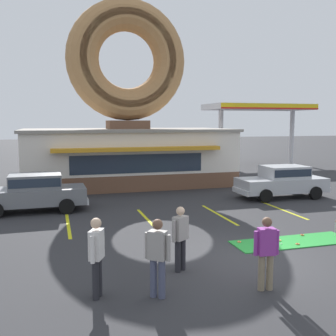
{
  "coord_description": "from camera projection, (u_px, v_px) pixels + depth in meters",
  "views": [
    {
      "loc": [
        -5.02,
        -9.57,
        3.8
      ],
      "look_at": [
        -0.78,
        5.0,
        2.0
      ],
      "focal_mm": 42.0,
      "sensor_mm": 36.0,
      "label": 1
    }
  ],
  "objects": [
    {
      "name": "pedestrian_clipboard_woman",
      "position": [
        158.0,
        254.0,
        8.43
      ],
      "size": [
        0.49,
        0.42,
        1.74
      ],
      "color": "#474C66",
      "rests_on": "ground"
    },
    {
      "name": "mini_donut_mid_right",
      "position": [
        239.0,
        242.0,
        12.31
      ],
      "size": [
        0.13,
        0.13,
        0.04
      ],
      "primitive_type": "torus",
      "color": "#D17F47",
      "rests_on": "putting_mat"
    },
    {
      "name": "parking_stripe_mid_left",
      "position": [
        148.0,
        220.0,
        15.28
      ],
      "size": [
        0.12,
        3.6,
        0.01
      ],
      "primitive_type": "cube",
      "color": "yellow",
      "rests_on": "ground"
    },
    {
      "name": "ground_plane",
      "position": [
        245.0,
        258.0,
        10.96
      ],
      "size": [
        160.0,
        160.0,
        0.0
      ],
      "primitive_type": "plane",
      "color": "#2D2D30"
    },
    {
      "name": "mini_donut_near_right",
      "position": [
        264.0,
        238.0,
        12.68
      ],
      "size": [
        0.13,
        0.13,
        0.04
      ],
      "primitive_type": "torus",
      "color": "brown",
      "rests_on": "putting_mat"
    },
    {
      "name": "pedestrian_blue_sweater_man",
      "position": [
        180.0,
        235.0,
        9.95
      ],
      "size": [
        0.52,
        0.4,
        1.67
      ],
      "color": "#232328",
      "rests_on": "ground"
    },
    {
      "name": "car_silver",
      "position": [
        282.0,
        180.0,
        19.64
      ],
      "size": [
        4.58,
        2.01,
        1.6
      ],
      "color": "#B2B5BA",
      "rests_on": "ground"
    },
    {
      "name": "parking_stripe_left",
      "position": [
        68.0,
        225.0,
        14.45
      ],
      "size": [
        0.12,
        3.6,
        0.01
      ],
      "primitive_type": "cube",
      "color": "yellow",
      "rests_on": "ground"
    },
    {
      "name": "donut_shop_building",
      "position": [
        128.0,
        122.0,
        23.62
      ],
      "size": [
        12.3,
        6.75,
        10.96
      ],
      "color": "brown",
      "rests_on": "ground"
    },
    {
      "name": "mini_donut_near_left",
      "position": [
        302.0,
        235.0,
        13.06
      ],
      "size": [
        0.13,
        0.13,
        0.04
      ],
      "primitive_type": "torus",
      "color": "#D17F47",
      "rests_on": "putting_mat"
    },
    {
      "name": "parking_stripe_centre",
      "position": [
        219.0,
        214.0,
        16.12
      ],
      "size": [
        0.12,
        3.6,
        0.01
      ],
      "primitive_type": "cube",
      "color": "yellow",
      "rests_on": "ground"
    },
    {
      "name": "pedestrian_leather_jacket_man",
      "position": [
        266.0,
        250.0,
        8.81
      ],
      "size": [
        0.59,
        0.28,
        1.69
      ],
      "color": "#7F7056",
      "rests_on": "ground"
    },
    {
      "name": "trash_bin",
      "position": [
        30.0,
        187.0,
        19.79
      ],
      "size": [
        0.57,
        0.57,
        0.97
      ],
      "color": "#51565B",
      "rests_on": "ground"
    },
    {
      "name": "mini_donut_mid_left",
      "position": [
        298.0,
        244.0,
        12.1
      ],
      "size": [
        0.13,
        0.13,
        0.04
      ],
      "primitive_type": "torus",
      "color": "#D17F47",
      "rests_on": "putting_mat"
    },
    {
      "name": "mini_donut_mid_centre",
      "position": [
        279.0,
        240.0,
        12.47
      ],
      "size": [
        0.13,
        0.13,
        0.04
      ],
      "primitive_type": "torus",
      "color": "#E5C666",
      "rests_on": "putting_mat"
    },
    {
      "name": "putting_flag_pin",
      "position": [
        336.0,
        224.0,
        12.99
      ],
      "size": [
        0.13,
        0.01,
        0.55
      ],
      "color": "silver",
      "rests_on": "putting_mat"
    },
    {
      "name": "putting_mat",
      "position": [
        292.0,
        242.0,
        12.43
      ],
      "size": [
        3.9,
        1.21,
        0.03
      ],
      "primitive_type": "cube",
      "color": "green",
      "rests_on": "ground"
    },
    {
      "name": "pedestrian_hooded_kid",
      "position": [
        97.0,
        253.0,
        8.41
      ],
      "size": [
        0.38,
        0.55,
        1.77
      ],
      "color": "#232328",
      "rests_on": "ground"
    },
    {
      "name": "golf_ball",
      "position": [
        281.0,
        244.0,
        12.11
      ],
      "size": [
        0.04,
        0.04,
        0.04
      ],
      "primitive_type": "sphere",
      "color": "white",
      "rests_on": "putting_mat"
    },
    {
      "name": "gas_station_canopy",
      "position": [
        258.0,
        109.0,
        34.36
      ],
      "size": [
        9.0,
        4.46,
        5.3
      ],
      "color": "silver",
      "rests_on": "ground"
    },
    {
      "name": "car_grey",
      "position": [
        33.0,
        191.0,
        16.58
      ],
      "size": [
        4.59,
        2.04,
        1.6
      ],
      "color": "slate",
      "rests_on": "ground"
    },
    {
      "name": "parking_stripe_mid_right",
      "position": [
        283.0,
        210.0,
        16.95
      ],
      "size": [
        0.12,
        3.6,
        0.01
      ],
      "primitive_type": "cube",
      "color": "yellow",
      "rests_on": "ground"
    }
  ]
}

